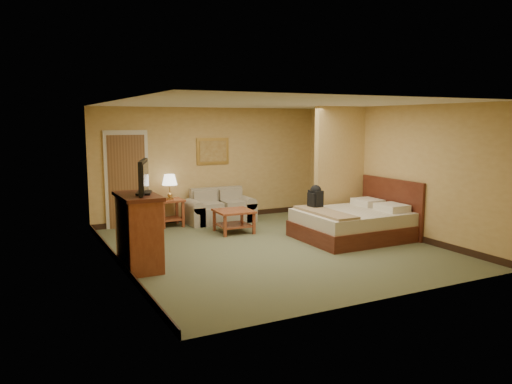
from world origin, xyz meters
TOP-DOWN VIEW (x-y plane):
  - floor at (0.00, 0.00)m, footprint 6.00×6.00m
  - ceiling at (0.00, 0.00)m, footprint 6.00×6.00m
  - back_wall at (0.00, 3.00)m, footprint 5.50×0.02m
  - left_wall at (-2.75, 0.00)m, footprint 0.02×6.00m
  - right_wall at (2.75, 0.00)m, footprint 0.02×6.00m
  - partition at (2.15, 0.93)m, footprint 1.20×0.15m
  - door at (-1.95, 2.96)m, footprint 0.94×0.16m
  - baseboard at (0.00, 2.99)m, footprint 5.50×0.02m
  - loveseat at (0.05, 2.57)m, footprint 1.53×0.71m
  - side_table at (-1.10, 2.65)m, footprint 0.55×0.55m
  - table_lamp at (-1.10, 2.65)m, footprint 0.33×0.33m
  - coffee_table at (-0.12, 1.45)m, footprint 0.76×0.76m
  - wall_picture at (0.05, 2.97)m, footprint 0.79×0.04m
  - dresser at (-2.48, -0.19)m, footprint 0.58×1.10m
  - tv at (-2.38, -0.19)m, footprint 0.36×0.83m
  - bed at (1.82, -0.10)m, footprint 2.07×1.76m
  - backpack at (1.21, 0.42)m, footprint 0.22×0.29m

SIDE VIEW (x-z plane):
  - floor at x=0.00m, z-range 0.00..0.00m
  - baseboard at x=0.00m, z-range 0.00..0.12m
  - loveseat at x=0.05m, z-range -0.14..0.64m
  - bed at x=1.82m, z-range -0.26..0.88m
  - coffee_table at x=-0.12m, z-range 0.10..0.57m
  - side_table at x=-1.10m, z-range 0.10..0.70m
  - dresser at x=-2.48m, z-range 0.01..1.18m
  - backpack at x=1.21m, z-range 0.57..1.05m
  - table_lamp at x=-1.10m, z-range 0.74..1.29m
  - door at x=-1.95m, z-range -0.02..2.08m
  - back_wall at x=0.00m, z-range 0.00..2.60m
  - left_wall at x=-2.75m, z-range 0.00..2.60m
  - right_wall at x=2.75m, z-range 0.00..2.60m
  - partition at x=2.15m, z-range 0.00..2.60m
  - tv at x=-2.38m, z-range 1.16..1.69m
  - wall_picture at x=0.05m, z-range 1.29..1.91m
  - ceiling at x=0.00m, z-range 2.60..2.60m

